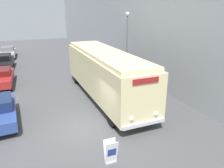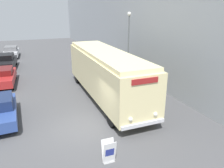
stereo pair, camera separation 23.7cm
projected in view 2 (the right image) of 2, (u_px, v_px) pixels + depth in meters
ground_plane at (83, 129)px, 12.01m from camera, size 80.00×80.00×0.00m
building_wall_right at (129, 31)px, 22.11m from camera, size 0.30×60.00×8.33m
vintage_bus at (105, 72)px, 15.68m from camera, size 2.63×11.18×3.47m
sign_board at (109, 152)px, 9.27m from camera, size 0.56×0.39×1.06m
streetlamp at (129, 36)px, 19.74m from camera, size 0.36×0.36×6.02m
parked_car_mid at (3, 76)px, 18.79m from camera, size 2.04×4.65×1.44m
parked_car_far at (6, 61)px, 23.85m from camera, size 2.11×4.83×1.61m
parked_car_distant at (11, 52)px, 29.67m from camera, size 2.00×4.37×1.47m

